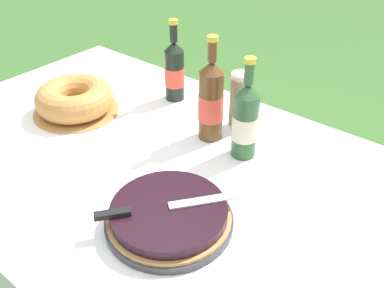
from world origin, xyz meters
TOP-DOWN VIEW (x-y plane):
  - garden_table at (0.00, 0.00)m, footprint 1.81×1.06m
  - tablecloth at (0.00, 0.00)m, footprint 1.82×1.07m
  - berry_tart at (0.20, -0.18)m, footprint 0.33×0.33m
  - serving_knife at (0.18, -0.20)m, footprint 0.25×0.31m
  - bundt_cake at (-0.46, 0.04)m, footprint 0.32×0.32m
  - cup_stack at (0.07, 0.34)m, footprint 0.07×0.07m
  - cider_bottle_green at (0.17, 0.21)m, footprint 0.08×0.08m
  - cider_bottle_amber at (0.03, 0.22)m, footprint 0.08×0.08m
  - juice_bottle_red at (-0.24, 0.36)m, footprint 0.08×0.08m

SIDE VIEW (x-z plane):
  - garden_table at x=0.00m, z-range 0.31..1.06m
  - tablecloth at x=0.00m, z-range 0.68..0.79m
  - berry_tart at x=0.20m, z-range 0.75..0.81m
  - bundt_cake at x=-0.46m, z-range 0.75..0.86m
  - serving_knife at x=0.18m, z-range 0.81..0.82m
  - cup_stack at x=0.07m, z-range 0.75..0.95m
  - juice_bottle_red at x=-0.24m, z-range 0.71..1.02m
  - cider_bottle_green at x=0.17m, z-range 0.71..1.04m
  - cider_bottle_amber at x=0.03m, z-range 0.71..1.06m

